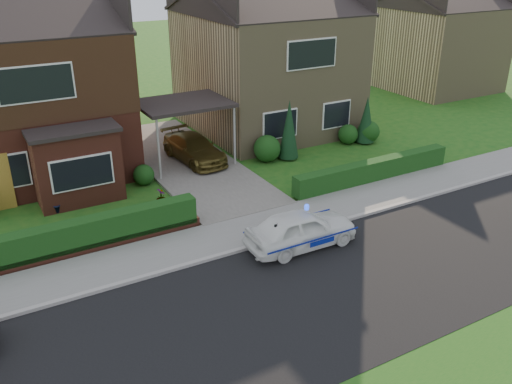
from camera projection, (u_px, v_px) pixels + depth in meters
ground at (339, 286)px, 15.24m from camera, size 120.00×120.00×0.00m
road at (339, 286)px, 15.24m from camera, size 60.00×6.00×0.02m
kerb at (281, 238)px, 17.64m from camera, size 60.00×0.16×0.12m
sidewalk at (265, 225)px, 18.47m from camera, size 60.00×2.00×0.10m
driveway at (186, 161)px, 23.94m from camera, size 3.80×12.00×0.12m
house_left at (22, 79)px, 22.09m from camera, size 7.50×9.53×7.25m
house_right at (266, 56)px, 27.42m from camera, size 7.50×8.06×7.25m
carport_link at (183, 104)px, 22.83m from camera, size 3.80×3.00×2.77m
dwarf_wall at (84, 249)px, 16.77m from camera, size 7.70×0.25×0.36m
hedge_left at (84, 252)px, 16.96m from camera, size 7.50×0.55×0.90m
hedge_right at (372, 181)px, 22.09m from camera, size 7.50×0.55×0.80m
shrub_left_mid at (105, 180)px, 20.55m from camera, size 1.32×1.32×1.32m
shrub_left_near at (144, 175)px, 21.60m from camera, size 0.84×0.84×0.84m
shrub_right_near at (267, 149)px, 23.88m from camera, size 1.20×1.20×1.20m
shrub_right_mid at (348, 134)px, 26.07m from camera, size 0.96×0.96×0.96m
shrub_right_far at (368, 132)px, 26.26m from camera, size 1.08×1.08×1.08m
conifer_a at (289, 131)px, 23.88m from camera, size 0.90×0.90×2.60m
conifer_b at (366, 121)px, 25.94m from camera, size 0.90×0.90×2.20m
neighbour_right at (435, 48)px, 35.82m from camera, size 6.50×7.00×5.20m
police_car at (301, 229)px, 17.03m from camera, size 3.33×3.66×1.40m
driveway_car at (194, 148)px, 23.67m from camera, size 1.94×3.98×1.12m
potted_plant_b at (56, 203)px, 19.35m from camera, size 0.48×0.45×0.70m
potted_plant_c at (161, 198)px, 19.83m from camera, size 0.44×0.44×0.67m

